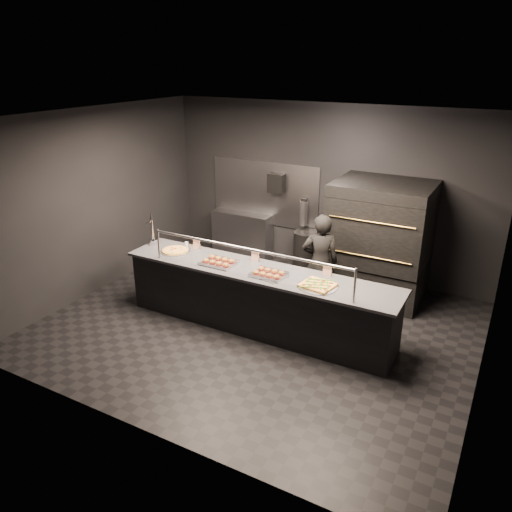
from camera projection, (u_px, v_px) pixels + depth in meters
name	position (u px, v px, depth m)	size (l,w,h in m)	color
room	(258.00, 230.00, 6.85)	(6.04, 6.00, 3.00)	black
service_counter	(258.00, 299.00, 7.18)	(4.10, 0.78, 1.37)	black
pizza_oven	(380.00, 240.00, 8.01)	(1.50, 1.23, 1.91)	black
prep_shelf	(242.00, 235.00, 9.79)	(1.20, 0.35, 0.90)	#99999E
towel_dispenser	(277.00, 183.00, 9.12)	(0.30, 0.20, 0.35)	black
fire_extinguisher	(304.00, 213.00, 9.07)	(0.14, 0.14, 0.51)	#B2B2B7
beer_tap	(153.00, 235.00, 7.90)	(0.14, 0.20, 0.55)	silver
round_pizza	(175.00, 250.00, 7.66)	(0.46, 0.46, 0.03)	silver
slider_tray_a	(219.00, 262.00, 7.21)	(0.49, 0.36, 0.08)	silver
slider_tray_b	(269.00, 274.00, 6.82)	(0.53, 0.44, 0.07)	silver
square_pizza	(318.00, 285.00, 6.50)	(0.52, 0.52, 0.05)	silver
condiment_jar	(188.00, 245.00, 7.81)	(0.14, 0.05, 0.09)	silver
tent_cards	(257.00, 256.00, 7.28)	(2.28, 0.04, 0.15)	white
trash_bin	(306.00, 252.00, 9.11)	(0.46, 0.46, 0.77)	black
worker	(320.00, 262.00, 7.65)	(0.56, 0.37, 1.54)	black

